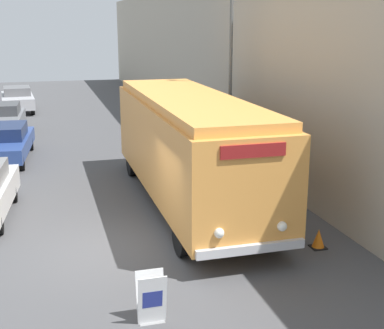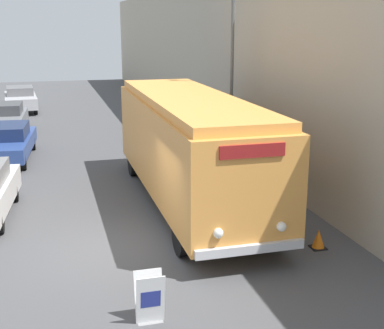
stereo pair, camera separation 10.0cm
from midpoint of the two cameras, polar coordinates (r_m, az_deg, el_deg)
name	(u,v)px [view 2 (the right image)]	position (r m, az deg, el deg)	size (l,w,h in m)	color
ground_plane	(111,250)	(13.15, -8.38, -9.04)	(80.00, 80.00, 0.00)	#4C4C4F
building_wall_right	(222,64)	(23.24, 3.40, 10.64)	(0.30, 60.00, 7.17)	#B2A893
vintage_bus	(190,144)	(15.73, -0.07, 2.22)	(2.60, 10.00, 3.26)	black
sign_board	(150,299)	(9.99, -4.24, -14.08)	(0.52, 0.37, 0.97)	gray
streetlamp	(232,43)	(18.92, 4.48, 12.76)	(0.36, 0.36, 7.23)	#595E60
parked_car_mid	(7,142)	(22.41, -18.97, 2.30)	(2.20, 4.84, 1.40)	black
parked_car_far	(5,119)	(27.78, -19.21, 4.66)	(2.09, 4.25, 1.48)	black
parked_car_distant	(20,99)	(34.78, -17.75, 6.72)	(2.11, 4.74, 1.49)	black
traffic_cone	(318,239)	(13.41, 13.55, -7.74)	(0.36, 0.36, 0.48)	black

